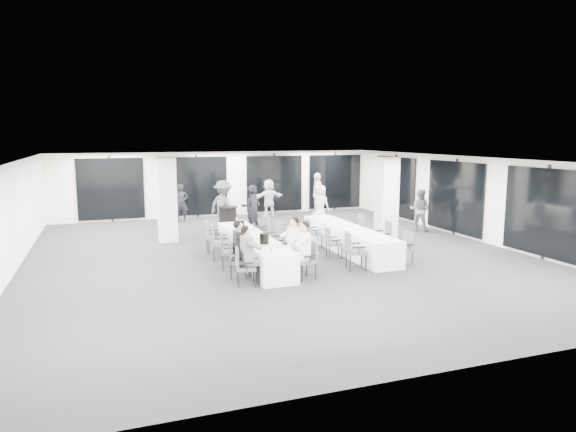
% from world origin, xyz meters
% --- Properties ---
extents(room, '(14.04, 16.04, 2.84)m').
position_xyz_m(room, '(0.89, 1.11, 1.39)').
color(room, '#242429').
rests_on(room, ground).
extents(column_left, '(0.60, 0.60, 2.80)m').
position_xyz_m(column_left, '(-2.80, 3.20, 1.40)').
color(column_left, silver).
rests_on(column_left, floor).
extents(column_right, '(0.60, 0.60, 2.80)m').
position_xyz_m(column_right, '(4.20, 1.00, 1.40)').
color(column_right, silver).
rests_on(column_right, floor).
extents(banquet_table_main, '(0.90, 5.00, 0.75)m').
position_xyz_m(banquet_table_main, '(-0.92, -0.58, 0.38)').
color(banquet_table_main, white).
rests_on(banquet_table_main, floor).
extents(banquet_table_side, '(0.90, 5.00, 0.75)m').
position_xyz_m(banquet_table_side, '(2.19, -0.21, 0.38)').
color(banquet_table_side, white).
rests_on(banquet_table_side, floor).
extents(cocktail_table, '(0.71, 0.71, 0.99)m').
position_xyz_m(cocktail_table, '(-0.63, 3.76, 0.50)').
color(cocktail_table, black).
rests_on(cocktail_table, floor).
extents(chair_main_left_near, '(0.53, 0.56, 0.90)m').
position_xyz_m(chair_main_left_near, '(-1.75, -2.66, 0.52)').
color(chair_main_left_near, '#4A4C51').
rests_on(chair_main_left_near, floor).
extents(chair_main_left_second, '(0.54, 0.56, 0.88)m').
position_xyz_m(chair_main_left_second, '(-1.75, -1.91, 0.50)').
color(chair_main_left_second, '#4A4C51').
rests_on(chair_main_left_second, floor).
extents(chair_main_left_mid, '(0.55, 0.58, 0.93)m').
position_xyz_m(chair_main_left_mid, '(-1.75, -1.00, 0.53)').
color(chair_main_left_mid, '#4A4C51').
rests_on(chair_main_left_mid, floor).
extents(chair_main_left_fourth, '(0.60, 0.64, 1.01)m').
position_xyz_m(chair_main_left_fourth, '(-1.76, 0.07, 0.58)').
color(chair_main_left_fourth, '#4A4C51').
rests_on(chair_main_left_fourth, floor).
extents(chair_main_left_far, '(0.52, 0.57, 0.97)m').
position_xyz_m(chair_main_left_far, '(-1.76, 1.00, 0.56)').
color(chair_main_left_far, '#4A4C51').
rests_on(chair_main_left_far, floor).
extents(chair_main_right_near, '(0.56, 0.59, 0.95)m').
position_xyz_m(chair_main_right_near, '(-0.09, -2.57, 0.54)').
color(chair_main_right_near, '#4A4C51').
rests_on(chair_main_right_near, floor).
extents(chair_main_right_second, '(0.56, 0.58, 0.90)m').
position_xyz_m(chair_main_right_second, '(-0.10, -1.91, 0.52)').
color(chair_main_right_second, '#4A4C51').
rests_on(chair_main_right_second, floor).
extents(chair_main_right_mid, '(0.47, 0.51, 0.86)m').
position_xyz_m(chair_main_right_mid, '(-0.10, -0.81, 0.49)').
color(chair_main_right_mid, '#4A4C51').
rests_on(chair_main_right_mid, floor).
extents(chair_main_right_fourth, '(0.55, 0.59, 0.98)m').
position_xyz_m(chair_main_right_fourth, '(-0.09, 0.01, 0.56)').
color(chair_main_right_fourth, '#4A4C51').
rests_on(chair_main_right_fourth, floor).
extents(chair_main_right_far, '(0.59, 0.62, 0.98)m').
position_xyz_m(chair_main_right_far, '(-0.09, 1.05, 0.56)').
color(chair_main_right_far, '#4A4C51').
rests_on(chair_main_right_far, floor).
extents(chair_side_left_near, '(0.59, 0.63, 0.99)m').
position_xyz_m(chair_side_left_near, '(1.36, -2.19, 0.57)').
color(chair_side_left_near, '#4A4C51').
rests_on(chair_side_left_near, floor).
extents(chair_side_left_mid, '(0.50, 0.53, 0.87)m').
position_xyz_m(chair_side_left_mid, '(1.37, -0.82, 0.49)').
color(chair_side_left_mid, '#4A4C51').
rests_on(chair_side_left_mid, floor).
extents(chair_side_left_far, '(0.49, 0.54, 0.90)m').
position_xyz_m(chair_side_left_far, '(1.36, 0.70, 0.52)').
color(chair_side_left_far, '#4A4C51').
rests_on(chair_side_left_far, floor).
extents(chair_side_right_near, '(0.52, 0.55, 0.87)m').
position_xyz_m(chair_side_right_near, '(3.02, -2.07, 0.50)').
color(chair_side_right_near, '#4A4C51').
rests_on(chair_side_right_near, floor).
extents(chair_side_right_mid, '(0.60, 0.63, 1.00)m').
position_xyz_m(chair_side_right_mid, '(3.03, -0.86, 0.57)').
color(chair_side_right_mid, '#4A4C51').
rests_on(chair_side_right_mid, floor).
extents(chair_side_right_far, '(0.48, 0.54, 0.95)m').
position_xyz_m(chair_side_right_far, '(3.03, 0.80, 0.54)').
color(chair_side_right_far, '#4A4C51').
rests_on(chair_side_right_far, floor).
extents(seated_guest_a, '(0.50, 0.38, 1.44)m').
position_xyz_m(seated_guest_a, '(-1.59, -2.67, 0.81)').
color(seated_guest_a, '#5A5C61').
rests_on(seated_guest_a, floor).
extents(seated_guest_b, '(0.50, 0.38, 1.44)m').
position_xyz_m(seated_guest_b, '(-1.59, -1.93, 0.81)').
color(seated_guest_b, black).
rests_on(seated_guest_b, floor).
extents(seated_guest_c, '(0.50, 0.38, 1.44)m').
position_xyz_m(seated_guest_c, '(-0.25, -2.59, 0.81)').
color(seated_guest_c, white).
rests_on(seated_guest_c, floor).
extents(seated_guest_d, '(0.50, 0.38, 1.44)m').
position_xyz_m(seated_guest_d, '(-0.25, -1.89, 0.81)').
color(seated_guest_d, white).
rests_on(seated_guest_d, floor).
extents(standing_guest_a, '(0.85, 0.89, 1.91)m').
position_xyz_m(standing_guest_a, '(0.48, 4.20, 0.95)').
color(standing_guest_a, black).
rests_on(standing_guest_a, floor).
extents(standing_guest_b, '(0.91, 0.67, 1.70)m').
position_xyz_m(standing_guest_b, '(0.58, 5.20, 0.85)').
color(standing_guest_b, black).
rests_on(standing_guest_b, floor).
extents(standing_guest_c, '(1.38, 1.53, 2.13)m').
position_xyz_m(standing_guest_c, '(-0.65, 4.32, 1.07)').
color(standing_guest_c, '#5A5C61').
rests_on(standing_guest_c, floor).
extents(standing_guest_d, '(1.31, 1.43, 2.13)m').
position_xyz_m(standing_guest_d, '(4.05, 6.63, 1.07)').
color(standing_guest_d, white).
rests_on(standing_guest_d, floor).
extents(standing_guest_e, '(0.85, 0.96, 1.70)m').
position_xyz_m(standing_guest_e, '(3.55, 5.09, 0.85)').
color(standing_guest_e, white).
rests_on(standing_guest_e, floor).
extents(standing_guest_f, '(1.80, 1.03, 1.84)m').
position_xyz_m(standing_guest_f, '(1.95, 7.06, 0.92)').
color(standing_guest_f, white).
rests_on(standing_guest_f, floor).
extents(standing_guest_g, '(0.73, 0.64, 1.75)m').
position_xyz_m(standing_guest_g, '(-1.82, 7.00, 0.87)').
color(standing_guest_g, black).
rests_on(standing_guest_g, floor).
extents(standing_guest_h, '(0.96, 0.97, 1.76)m').
position_xyz_m(standing_guest_h, '(6.20, 2.00, 0.88)').
color(standing_guest_h, '#5A5C61').
rests_on(standing_guest_h, floor).
extents(ice_bucket_near, '(0.24, 0.24, 0.27)m').
position_xyz_m(ice_bucket_near, '(-0.92, -1.66, 0.89)').
color(ice_bucket_near, black).
rests_on(ice_bucket_near, banquet_table_main).
extents(ice_bucket_far, '(0.24, 0.24, 0.27)m').
position_xyz_m(ice_bucket_far, '(-0.99, 0.53, 0.88)').
color(ice_bucket_far, black).
rests_on(ice_bucket_far, banquet_table_main).
extents(water_bottle_a, '(0.06, 0.06, 0.20)m').
position_xyz_m(water_bottle_a, '(-1.08, -2.73, 0.85)').
color(water_bottle_a, silver).
rests_on(water_bottle_a, banquet_table_main).
extents(water_bottle_b, '(0.06, 0.06, 0.20)m').
position_xyz_m(water_bottle_b, '(-0.74, 0.01, 0.85)').
color(water_bottle_b, silver).
rests_on(water_bottle_b, banquet_table_main).
extents(water_bottle_c, '(0.07, 0.07, 0.21)m').
position_xyz_m(water_bottle_c, '(-0.87, 1.40, 0.86)').
color(water_bottle_c, silver).
rests_on(water_bottle_c, banquet_table_main).
extents(plate_a, '(0.22, 0.22, 0.03)m').
position_xyz_m(plate_a, '(-0.96, -1.91, 0.76)').
color(plate_a, white).
rests_on(plate_a, banquet_table_main).
extents(plate_b, '(0.18, 0.18, 0.03)m').
position_xyz_m(plate_b, '(-0.72, -2.23, 0.76)').
color(plate_b, white).
rests_on(plate_b, banquet_table_main).
extents(plate_c, '(0.19, 0.19, 0.03)m').
position_xyz_m(plate_c, '(-0.89, -1.00, 0.76)').
color(plate_c, white).
rests_on(plate_c, banquet_table_main).
extents(wine_glass, '(0.07, 0.07, 0.19)m').
position_xyz_m(wine_glass, '(-0.67, -2.80, 0.89)').
color(wine_glass, silver).
rests_on(wine_glass, banquet_table_main).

